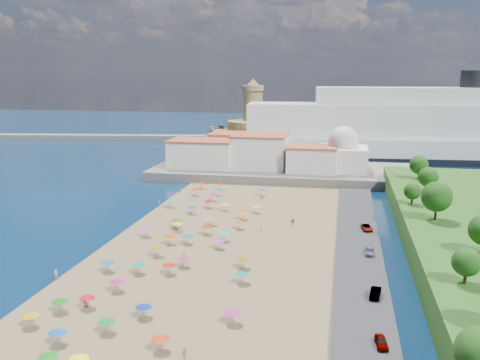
# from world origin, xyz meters

# --- Properties ---
(ground) EXTENTS (700.00, 700.00, 0.00)m
(ground) POSITION_xyz_m (0.00, 0.00, 0.00)
(ground) COLOR #071938
(ground) RESTS_ON ground
(terrace) EXTENTS (90.00, 36.00, 3.00)m
(terrace) POSITION_xyz_m (10.00, 73.00, 1.50)
(terrace) COLOR #59544C
(terrace) RESTS_ON ground
(jetty) EXTENTS (18.00, 70.00, 2.40)m
(jetty) POSITION_xyz_m (-12.00, 108.00, 1.20)
(jetty) COLOR #59544C
(jetty) RESTS_ON ground
(breakwater) EXTENTS (199.03, 34.77, 2.60)m
(breakwater) POSITION_xyz_m (-110.00, 153.00, 1.30)
(breakwater) COLOR #59544C
(breakwater) RESTS_ON ground
(waterfront_buildings) EXTENTS (57.00, 29.00, 11.00)m
(waterfront_buildings) POSITION_xyz_m (-3.05, 73.64, 7.88)
(waterfront_buildings) COLOR silver
(waterfront_buildings) RESTS_ON terrace
(domed_building) EXTENTS (16.00, 16.00, 15.00)m
(domed_building) POSITION_xyz_m (30.00, 71.00, 8.97)
(domed_building) COLOR silver
(domed_building) RESTS_ON terrace
(fortress) EXTENTS (40.00, 40.00, 32.40)m
(fortress) POSITION_xyz_m (-12.00, 138.00, 6.68)
(fortress) COLOR olive
(fortress) RESTS_ON ground
(cruise_ship) EXTENTS (166.44, 37.00, 36.09)m
(cruise_ship) POSITION_xyz_m (56.70, 114.89, 10.69)
(cruise_ship) COLOR black
(cruise_ship) RESTS_ON ground
(beach_parasols) EXTENTS (32.58, 114.50, 2.20)m
(beach_parasols) POSITION_xyz_m (-1.45, -12.61, 2.15)
(beach_parasols) COLOR gray
(beach_parasols) RESTS_ON beach
(beachgoers) EXTENTS (38.28, 90.30, 1.90)m
(beachgoers) POSITION_xyz_m (-0.63, -1.39, 1.11)
(beachgoers) COLOR tan
(beachgoers) RESTS_ON beach
(parked_cars) EXTENTS (2.74, 56.98, 1.40)m
(parked_cars) POSITION_xyz_m (36.00, -12.44, 1.35)
(parked_cars) COLOR gray
(parked_cars) RESTS_ON promenade
(hillside_trees) EXTENTS (15.00, 109.78, 7.97)m
(hillside_trees) POSITION_xyz_m (49.45, -7.10, 10.10)
(hillside_trees) COLOR #382314
(hillside_trees) RESTS_ON hillside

